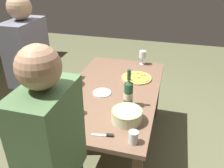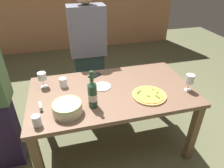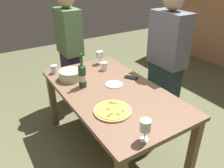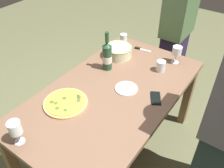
{
  "view_description": "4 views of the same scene",
  "coord_description": "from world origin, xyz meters",
  "px_view_note": "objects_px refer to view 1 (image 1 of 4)",
  "views": [
    {
      "loc": [
        -1.96,
        -0.54,
        1.91
      ],
      "look_at": [
        0.0,
        0.0,
        0.82
      ],
      "focal_mm": 37.82,
      "sensor_mm": 36.0,
      "label": 1
    },
    {
      "loc": [
        -0.41,
        -1.6,
        1.84
      ],
      "look_at": [
        0.0,
        0.0,
        0.82
      ],
      "focal_mm": 32.1,
      "sensor_mm": 36.0,
      "label": 2
    },
    {
      "loc": [
        1.64,
        -1.03,
        1.84
      ],
      "look_at": [
        0.0,
        0.0,
        0.82
      ],
      "focal_mm": 36.15,
      "sensor_mm": 36.0,
      "label": 3
    },
    {
      "loc": [
        1.16,
        0.83,
        1.97
      ],
      "look_at": [
        0.0,
        0.0,
        0.82
      ],
      "focal_mm": 38.83,
      "sensor_mm": 36.0,
      "label": 4
    }
  ],
  "objects_px": {
    "dining_table": "(112,98)",
    "wine_glass_near_pizza": "(143,55)",
    "wine_bottle": "(128,93)",
    "side_plate": "(102,93)",
    "serving_bowl": "(127,115)",
    "cup_ceramic": "(76,109)",
    "person_host": "(32,78)",
    "wine_glass_by_bottle": "(60,114)",
    "pizza_knife": "(106,135)",
    "cup_amber": "(133,137)",
    "cell_phone": "(78,91)",
    "pizza": "(137,78)"
  },
  "relations": [
    {
      "from": "pizza",
      "to": "wine_glass_near_pizza",
      "type": "distance_m",
      "value": 0.42
    },
    {
      "from": "dining_table",
      "to": "person_host",
      "type": "xyz_separation_m",
      "value": [
        -0.11,
        0.82,
        0.17
      ]
    },
    {
      "from": "cell_phone",
      "to": "wine_glass_near_pizza",
      "type": "bearing_deg",
      "value": 27.96
    },
    {
      "from": "pizza_knife",
      "to": "wine_bottle",
      "type": "bearing_deg",
      "value": -9.55
    },
    {
      "from": "pizza",
      "to": "cell_phone",
      "type": "relative_size",
      "value": 2.23
    },
    {
      "from": "wine_glass_near_pizza",
      "to": "pizza_knife",
      "type": "bearing_deg",
      "value": 177.87
    },
    {
      "from": "side_plate",
      "to": "wine_glass_near_pizza",
      "type": "bearing_deg",
      "value": -18.03
    },
    {
      "from": "serving_bowl",
      "to": "cup_ceramic",
      "type": "distance_m",
      "value": 0.43
    },
    {
      "from": "dining_table",
      "to": "wine_glass_near_pizza",
      "type": "bearing_deg",
      "value": -14.36
    },
    {
      "from": "wine_glass_near_pizza",
      "to": "cup_amber",
      "type": "distance_m",
      "value": 1.42
    },
    {
      "from": "wine_bottle",
      "to": "side_plate",
      "type": "xyz_separation_m",
      "value": [
        0.14,
        0.29,
        -0.12
      ]
    },
    {
      "from": "cup_amber",
      "to": "cell_phone",
      "type": "xyz_separation_m",
      "value": [
        0.57,
        0.66,
        -0.04
      ]
    },
    {
      "from": "dining_table",
      "to": "wine_glass_by_bottle",
      "type": "bearing_deg",
      "value": 160.5
    },
    {
      "from": "wine_glass_near_pizza",
      "to": "wine_glass_by_bottle",
      "type": "height_order",
      "value": "wine_glass_near_pizza"
    },
    {
      "from": "dining_table",
      "to": "side_plate",
      "type": "distance_m",
      "value": 0.15
    },
    {
      "from": "serving_bowl",
      "to": "side_plate",
      "type": "bearing_deg",
      "value": 41.7
    },
    {
      "from": "cup_amber",
      "to": "person_host",
      "type": "height_order",
      "value": "person_host"
    },
    {
      "from": "wine_bottle",
      "to": "cup_amber",
      "type": "xyz_separation_m",
      "value": [
        -0.46,
        -0.13,
        -0.08
      ]
    },
    {
      "from": "serving_bowl",
      "to": "wine_glass_by_bottle",
      "type": "height_order",
      "value": "wine_glass_by_bottle"
    },
    {
      "from": "pizza_knife",
      "to": "cup_amber",
      "type": "bearing_deg",
      "value": -93.95
    },
    {
      "from": "wine_glass_by_bottle",
      "to": "cup_amber",
      "type": "bearing_deg",
      "value": -92.92
    },
    {
      "from": "pizza",
      "to": "cup_amber",
      "type": "relative_size",
      "value": 3.39
    },
    {
      "from": "side_plate",
      "to": "pizza_knife",
      "type": "distance_m",
      "value": 0.62
    },
    {
      "from": "pizza",
      "to": "side_plate",
      "type": "relative_size",
      "value": 1.81
    },
    {
      "from": "dining_table",
      "to": "wine_glass_by_bottle",
      "type": "height_order",
      "value": "wine_glass_by_bottle"
    },
    {
      "from": "serving_bowl",
      "to": "side_plate",
      "type": "relative_size",
      "value": 1.42
    },
    {
      "from": "wine_glass_by_bottle",
      "to": "pizza_knife",
      "type": "xyz_separation_m",
      "value": [
        -0.01,
        -0.37,
        -0.11
      ]
    },
    {
      "from": "cell_phone",
      "to": "wine_glass_by_bottle",
      "type": "bearing_deg",
      "value": -112.05
    },
    {
      "from": "pizza",
      "to": "wine_glass_by_bottle",
      "type": "relative_size",
      "value": 2.02
    },
    {
      "from": "serving_bowl",
      "to": "wine_bottle",
      "type": "height_order",
      "value": "wine_bottle"
    },
    {
      "from": "wine_glass_near_pizza",
      "to": "person_host",
      "type": "xyz_separation_m",
      "value": [
        -0.83,
        1.0,
        -0.04
      ]
    },
    {
      "from": "dining_table",
      "to": "pizza_knife",
      "type": "xyz_separation_m",
      "value": [
        -0.67,
        -0.13,
        0.1
      ]
    },
    {
      "from": "dining_table",
      "to": "person_host",
      "type": "bearing_deg",
      "value": 97.31
    },
    {
      "from": "cup_amber",
      "to": "serving_bowl",
      "type": "bearing_deg",
      "value": 22.33
    },
    {
      "from": "pizza",
      "to": "serving_bowl",
      "type": "relative_size",
      "value": 1.27
    },
    {
      "from": "pizza_knife",
      "to": "wine_glass_by_bottle",
      "type": "bearing_deg",
      "value": 87.67
    },
    {
      "from": "wine_glass_by_bottle",
      "to": "cell_phone",
      "type": "distance_m",
      "value": 0.56
    },
    {
      "from": "side_plate",
      "to": "cell_phone",
      "type": "height_order",
      "value": "same"
    },
    {
      "from": "side_plate",
      "to": "cup_ceramic",
      "type": "bearing_deg",
      "value": 164.47
    },
    {
      "from": "cell_phone",
      "to": "person_host",
      "type": "relative_size",
      "value": 0.09
    },
    {
      "from": "wine_glass_near_pizza",
      "to": "cup_amber",
      "type": "height_order",
      "value": "wine_glass_near_pizza"
    },
    {
      "from": "serving_bowl",
      "to": "pizza_knife",
      "type": "xyz_separation_m",
      "value": [
        -0.22,
        0.11,
        -0.05
      ]
    },
    {
      "from": "pizza",
      "to": "side_plate",
      "type": "xyz_separation_m",
      "value": [
        -0.4,
        0.27,
        -0.01
      ]
    },
    {
      "from": "serving_bowl",
      "to": "person_host",
      "type": "height_order",
      "value": "person_host"
    },
    {
      "from": "serving_bowl",
      "to": "person_host",
      "type": "bearing_deg",
      "value": 72.23
    },
    {
      "from": "wine_glass_by_bottle",
      "to": "pizza_knife",
      "type": "height_order",
      "value": "wine_glass_by_bottle"
    },
    {
      "from": "serving_bowl",
      "to": "wine_glass_by_bottle",
      "type": "relative_size",
      "value": 1.58
    },
    {
      "from": "cup_amber",
      "to": "pizza_knife",
      "type": "distance_m",
      "value": 0.21
    },
    {
      "from": "cup_ceramic",
      "to": "cell_phone",
      "type": "xyz_separation_m",
      "value": [
        0.34,
        0.14,
        -0.04
      ]
    },
    {
      "from": "serving_bowl",
      "to": "pizza_knife",
      "type": "height_order",
      "value": "serving_bowl"
    }
  ]
}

